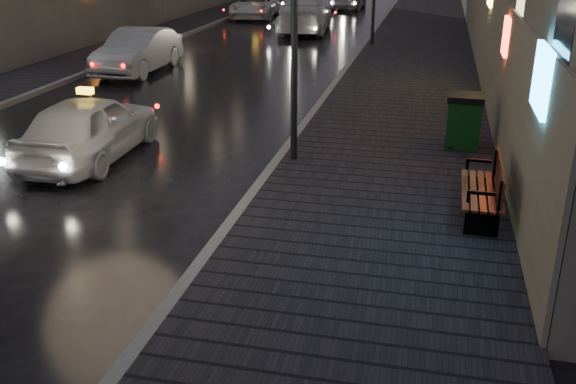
% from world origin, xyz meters
% --- Properties ---
extents(ground, '(120.00, 120.00, 0.00)m').
position_xyz_m(ground, '(0.00, 0.00, 0.00)').
color(ground, black).
rests_on(ground, ground).
extents(sidewalk, '(4.60, 58.00, 0.15)m').
position_xyz_m(sidewalk, '(3.90, 21.00, 0.07)').
color(sidewalk, black).
rests_on(sidewalk, ground).
extents(curb, '(0.20, 58.00, 0.15)m').
position_xyz_m(curb, '(1.50, 21.00, 0.07)').
color(curb, slate).
rests_on(curb, ground).
extents(sidewalk_far, '(2.40, 58.00, 0.15)m').
position_xyz_m(sidewalk_far, '(-8.70, 21.00, 0.07)').
color(sidewalk_far, black).
rests_on(sidewalk_far, ground).
extents(curb_far, '(0.20, 58.00, 0.15)m').
position_xyz_m(curb_far, '(-7.40, 21.00, 0.07)').
color(curb_far, slate).
rests_on(curb_far, ground).
extents(bench, '(0.70, 1.93, 0.98)m').
position_xyz_m(bench, '(5.68, 3.78, 0.64)').
color(bench, black).
rests_on(bench, sidewalk).
extents(trash_bin, '(0.82, 0.82, 1.21)m').
position_xyz_m(trash_bin, '(5.39, 7.70, 0.76)').
color(trash_bin, black).
rests_on(trash_bin, sidewalk).
extents(taxi_near, '(1.87, 4.36, 1.47)m').
position_xyz_m(taxi_near, '(-2.61, 5.43, 0.73)').
color(taxi_near, silver).
rests_on(taxi_near, ground).
extents(car_left_mid, '(1.64, 4.66, 1.53)m').
position_xyz_m(car_left_mid, '(-5.76, 14.59, 0.77)').
color(car_left_mid, '#A0A0A8').
rests_on(car_left_mid, ground).
extents(taxi_mid, '(2.87, 6.06, 1.71)m').
position_xyz_m(taxi_mid, '(-1.96, 25.88, 0.85)').
color(taxi_mid, silver).
rests_on(taxi_mid, ground).
extents(taxi_far, '(2.80, 5.32, 1.43)m').
position_xyz_m(taxi_far, '(-6.10, 31.28, 0.71)').
color(taxi_far, silver).
rests_on(taxi_far, ground).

